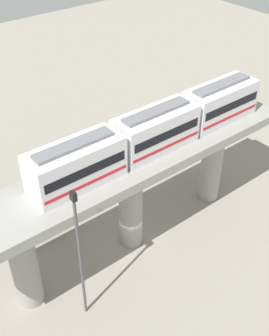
{
  "coord_description": "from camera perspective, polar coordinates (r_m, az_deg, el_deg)",
  "views": [
    {
      "loc": [
        20.13,
        -15.71,
        26.82
      ],
      "look_at": [
        -2.5,
        2.39,
        5.14
      ],
      "focal_mm": 45.83,
      "sensor_mm": 36.0,
      "label": 1
    }
  ],
  "objects": [
    {
      "name": "ground_plane",
      "position": [
        37.04,
        -0.48,
        -9.61
      ],
      "size": [
        120.0,
        120.0,
        0.0
      ],
      "primitive_type": "plane",
      "color": "gray"
    },
    {
      "name": "viaduct",
      "position": [
        32.7,
        -0.54,
        -1.85
      ],
      "size": [
        5.2,
        28.85,
        8.57
      ],
      "color": "#999691",
      "rests_on": "ground"
    },
    {
      "name": "train",
      "position": [
        31.82,
        2.82,
        5.05
      ],
      "size": [
        2.64,
        20.5,
        3.24
      ],
      "color": "silver",
      "rests_on": "viaduct"
    },
    {
      "name": "parked_car_black",
      "position": [
        38.48,
        -11.63,
        -6.83
      ],
      "size": [
        1.83,
        4.21,
        1.76
      ],
      "rotation": [
        0.0,
        0.0,
        0.01
      ],
      "color": "black",
      "rests_on": "ground"
    },
    {
      "name": "parked_car_red",
      "position": [
        41.35,
        -5.67,
        -2.53
      ],
      "size": [
        2.42,
        4.43,
        1.76
      ],
      "rotation": [
        0.0,
        0.0,
        -0.15
      ],
      "color": "red",
      "rests_on": "ground"
    },
    {
      "name": "signal_post",
      "position": [
        28.07,
        -7.31,
        -11.14
      ],
      "size": [
        0.44,
        0.28,
        11.17
      ],
      "color": "#4C4C51",
      "rests_on": "ground"
    }
  ]
}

